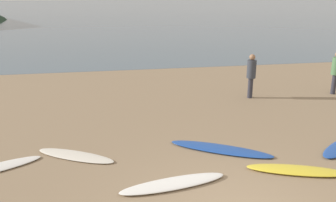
% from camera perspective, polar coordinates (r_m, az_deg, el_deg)
% --- Properties ---
extents(ground_plane, '(120.00, 120.00, 0.20)m').
position_cam_1_polar(ground_plane, '(16.05, -1.84, 2.60)').
color(ground_plane, '#8C7559').
rests_on(ground_plane, ground).
extents(ocean_water, '(140.00, 100.00, 0.01)m').
position_cam_1_polar(ocean_water, '(68.13, -8.67, 13.89)').
color(ocean_water, '#475B6B').
rests_on(ocean_water, ground).
extents(surfboard_3, '(2.08, 1.49, 0.06)m').
position_cam_1_polar(surfboard_3, '(9.38, -14.20, -8.25)').
color(surfboard_3, silver).
rests_on(surfboard_3, ground).
extents(surfboard_4, '(2.39, 0.88, 0.09)m').
position_cam_1_polar(surfboard_4, '(7.89, 0.84, -12.71)').
color(surfboard_4, white).
rests_on(surfboard_4, ground).
extents(surfboard_5, '(2.57, 1.85, 0.08)m').
position_cam_1_polar(surfboard_5, '(9.52, 8.20, -7.40)').
color(surfboard_5, '#1E479E').
rests_on(surfboard_5, ground).
extents(surfboard_6, '(2.28, 1.22, 0.10)m').
position_cam_1_polar(surfboard_6, '(8.88, 19.46, -10.12)').
color(surfboard_6, yellow).
rests_on(surfboard_6, ground).
extents(person_0, '(0.33, 0.33, 1.65)m').
position_cam_1_polar(person_0, '(15.43, 24.68, 4.50)').
color(person_0, '#2D2D38').
rests_on(person_0, ground).
extents(person_1, '(0.33, 0.33, 1.65)m').
position_cam_1_polar(person_1, '(13.87, 12.84, 4.35)').
color(person_1, '#2D2D38').
rests_on(person_1, ground).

